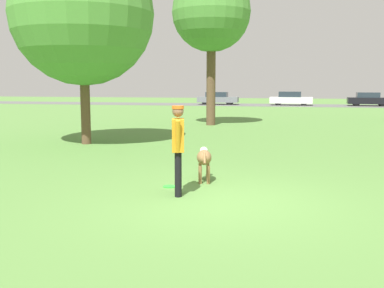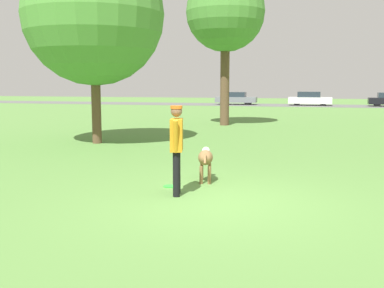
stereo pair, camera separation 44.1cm
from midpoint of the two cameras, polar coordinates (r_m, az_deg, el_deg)
The scene contains 10 objects.
ground_plane at distance 8.08m, azimuth 1.99°, elevation -7.37°, with size 120.00×120.00×0.00m, color #56843D.
far_road_strip at distance 45.58m, azimuth 10.87°, elevation 4.86°, with size 120.00×6.00×0.01m.
person at distance 8.38m, azimuth -3.29°, elevation 0.25°, with size 0.33×0.74×1.70m.
dog at distance 9.63m, azimuth 0.24°, elevation -1.85°, with size 0.44×1.01×0.71m.
frisbee at distance 9.24m, azimuth -4.26°, elevation -5.41°, with size 0.26×0.26×0.02m.
tree_mid_center at distance 23.27m, azimuth 1.91°, elevation 16.29°, with size 3.92×3.92×7.61m.
tree_near_left at distance 16.33m, azimuth -14.52°, elevation 15.70°, with size 4.86×4.86×6.89m.
parked_car_grey at distance 46.33m, azimuth 3.01°, elevation 5.82°, with size 4.17×1.81×1.29m.
parked_car_white at distance 45.67m, azimuth 12.16°, elevation 5.65°, with size 4.16×1.83×1.35m.
parked_car_black at distance 46.32m, azimuth 21.27°, elevation 5.31°, with size 3.96×1.85×1.30m.
Camera 1 is at (1.22, -7.72, 2.09)m, focal length 42.00 mm.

